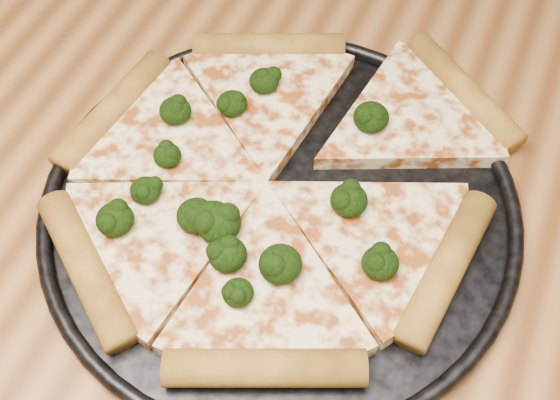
% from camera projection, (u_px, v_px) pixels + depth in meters
% --- Properties ---
extents(dining_table, '(1.20, 0.90, 0.75)m').
position_uv_depth(dining_table, '(232.00, 284.00, 0.63)').
color(dining_table, '#9C6230').
rests_on(dining_table, ground).
extents(pizza_pan, '(0.37, 0.37, 0.02)m').
position_uv_depth(pizza_pan, '(280.00, 206.00, 0.55)').
color(pizza_pan, black).
rests_on(pizza_pan, dining_table).
extents(pizza, '(0.35, 0.38, 0.03)m').
position_uv_depth(pizza, '(275.00, 180.00, 0.56)').
color(pizza, '#FFE19C').
rests_on(pizza, pizza_pan).
extents(broccoli_florets, '(0.22, 0.21, 0.02)m').
position_uv_depth(broccoli_florets, '(244.00, 196.00, 0.54)').
color(broccoli_florets, black).
rests_on(broccoli_florets, pizza).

